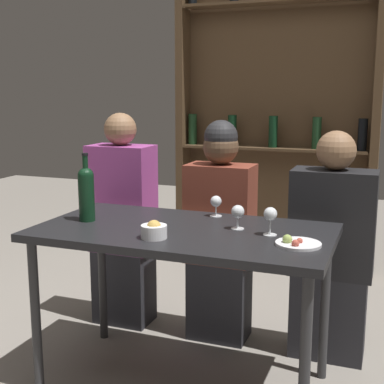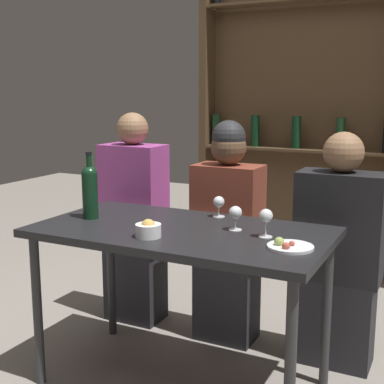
{
  "view_description": "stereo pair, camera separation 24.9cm",
  "coord_description": "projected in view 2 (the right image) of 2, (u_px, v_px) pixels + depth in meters",
  "views": [
    {
      "loc": [
        0.87,
        -2.19,
        1.39
      ],
      "look_at": [
        0.0,
        0.11,
        0.92
      ],
      "focal_mm": 50.0,
      "sensor_mm": 36.0,
      "label": 1
    },
    {
      "loc": [
        1.1,
        -2.09,
        1.39
      ],
      "look_at": [
        0.0,
        0.11,
        0.92
      ],
      "focal_mm": 50.0,
      "sensor_mm": 36.0,
      "label": 2
    }
  ],
  "objects": [
    {
      "name": "wine_rack_wall",
      "position": [
        299.0,
        122.0,
        4.04
      ],
      "size": [
        1.54,
        0.21,
        2.28
      ],
      "color": "#4C3823",
      "rests_on": "ground_plane"
    },
    {
      "name": "snack_bowl",
      "position": [
        148.0,
        229.0,
        2.28
      ],
      "size": [
        0.11,
        0.11,
        0.08
      ],
      "color": "white",
      "rests_on": "dining_table"
    },
    {
      "name": "seated_person_right",
      "position": [
        338.0,
        258.0,
        2.68
      ],
      "size": [
        0.42,
        0.22,
        1.19
      ],
      "color": "#26262B",
      "rests_on": "ground_plane"
    },
    {
      "name": "ground_plane",
      "position": [
        182.0,
        383.0,
        2.58
      ],
      "size": [
        10.0,
        10.0,
        0.0
      ],
      "primitive_type": "plane",
      "color": "gray"
    },
    {
      "name": "dining_table",
      "position": [
        181.0,
        244.0,
        2.44
      ],
      "size": [
        1.34,
        0.72,
        0.77
      ],
      "color": "black",
      "rests_on": "ground_plane"
    },
    {
      "name": "seated_person_center",
      "position": [
        227.0,
        236.0,
        2.94
      ],
      "size": [
        0.36,
        0.22,
        1.23
      ],
      "color": "#26262B",
      "rests_on": "ground_plane"
    },
    {
      "name": "seated_person_left",
      "position": [
        134.0,
        224.0,
        3.21
      ],
      "size": [
        0.37,
        0.22,
        1.26
      ],
      "color": "#26262B",
      "rests_on": "ground_plane"
    },
    {
      "name": "wine_bottle",
      "position": [
        90.0,
        189.0,
        2.6
      ],
      "size": [
        0.08,
        0.08,
        0.33
      ],
      "color": "black",
      "rests_on": "dining_table"
    },
    {
      "name": "wine_glass_1",
      "position": [
        235.0,
        214.0,
        2.38
      ],
      "size": [
        0.06,
        0.06,
        0.11
      ],
      "color": "silver",
      "rests_on": "dining_table"
    },
    {
      "name": "food_plate_0",
      "position": [
        289.0,
        246.0,
        2.12
      ],
      "size": [
        0.19,
        0.19,
        0.04
      ],
      "color": "white",
      "rests_on": "dining_table"
    },
    {
      "name": "wine_glass_2",
      "position": [
        219.0,
        203.0,
        2.64
      ],
      "size": [
        0.06,
        0.06,
        0.11
      ],
      "color": "silver",
      "rests_on": "dining_table"
    },
    {
      "name": "wine_glass_0",
      "position": [
        266.0,
        217.0,
        2.27
      ],
      "size": [
        0.06,
        0.06,
        0.12
      ],
      "color": "silver",
      "rests_on": "dining_table"
    }
  ]
}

